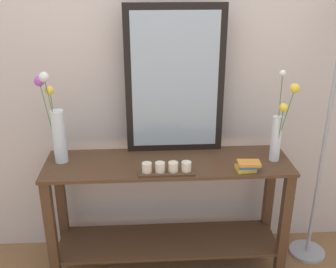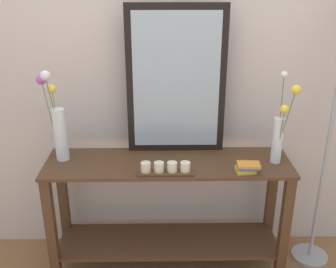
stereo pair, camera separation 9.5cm
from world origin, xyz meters
TOP-DOWN VIEW (x-y plane):
  - ground_plane at (0.00, 0.00)m, footprint 7.00×6.00m
  - wall_back at (0.00, 0.32)m, footprint 6.40×0.08m
  - console_table at (0.00, 0.00)m, footprint 1.46×0.41m
  - mirror_leaning at (0.05, 0.17)m, footprint 0.59×0.03m
  - tall_vase_left at (-0.64, 0.05)m, footprint 0.15×0.16m
  - vase_right at (0.65, -0.02)m, footprint 0.11×0.12m
  - candle_tray at (-0.02, -0.14)m, footprint 0.32×0.09m
  - book_stack at (0.44, -0.14)m, footprint 0.14×0.10m
  - floor_lamp at (0.97, 0.06)m, footprint 0.24×0.24m

SIDE VIEW (x-z plane):
  - ground_plane at x=0.00m, z-range -0.02..0.00m
  - console_table at x=0.00m, z-range 0.08..0.85m
  - candle_tray at x=-0.02m, z-range 0.76..0.83m
  - book_stack at x=0.44m, z-range 0.77..0.82m
  - vase_right at x=0.65m, z-range 0.70..1.25m
  - tall_vase_left at x=-0.64m, z-range 0.71..1.27m
  - mirror_leaning at x=0.05m, z-range 0.77..1.66m
  - floor_lamp at x=0.97m, z-range 0.32..2.18m
  - wall_back at x=0.00m, z-range 0.00..2.70m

